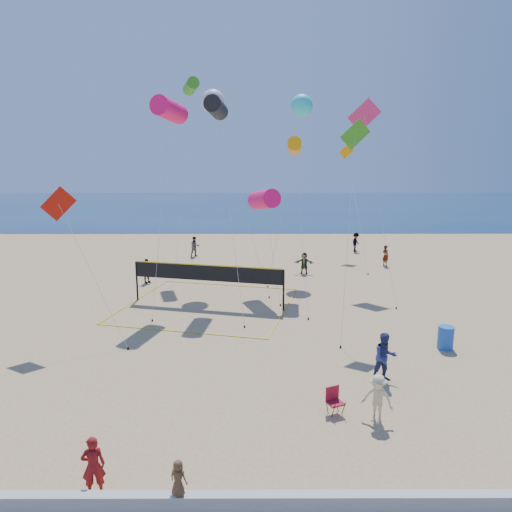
{
  "coord_description": "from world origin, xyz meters",
  "views": [
    {
      "loc": [
        0.24,
        -13.04,
        8.32
      ],
      "look_at": [
        0.29,
        2.0,
        5.12
      ],
      "focal_mm": 35.0,
      "sensor_mm": 36.0,
      "label": 1
    }
  ],
  "objects_px": {
    "camp_chair": "(334,399)",
    "volleyball_net": "(207,278)",
    "woman": "(93,466)",
    "trash_barrel": "(446,338)"
  },
  "relations": [
    {
      "from": "camp_chair",
      "to": "volleyball_net",
      "type": "bearing_deg",
      "value": 89.58
    },
    {
      "from": "woman",
      "to": "volleyball_net",
      "type": "relative_size",
      "value": 0.15
    },
    {
      "from": "volleyball_net",
      "to": "woman",
      "type": "bearing_deg",
      "value": -81.65
    },
    {
      "from": "woman",
      "to": "camp_chair",
      "type": "distance_m",
      "value": 7.55
    },
    {
      "from": "woman",
      "to": "camp_chair",
      "type": "bearing_deg",
      "value": -165.46
    },
    {
      "from": "camp_chair",
      "to": "volleyball_net",
      "type": "xyz_separation_m",
      "value": [
        -5.1,
        11.46,
        1.06
      ]
    },
    {
      "from": "trash_barrel",
      "to": "woman",
      "type": "bearing_deg",
      "value": -142.74
    },
    {
      "from": "woman",
      "to": "trash_barrel",
      "type": "height_order",
      "value": "woman"
    },
    {
      "from": "woman",
      "to": "trash_barrel",
      "type": "xyz_separation_m",
      "value": [
        12.1,
        9.2,
        -0.28
      ]
    },
    {
      "from": "woman",
      "to": "volleyball_net",
      "type": "distance_m",
      "value": 15.39
    }
  ]
}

